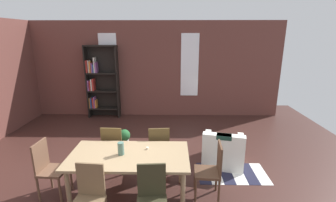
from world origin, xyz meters
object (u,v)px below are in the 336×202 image
dining_chair_near_left (89,197)px  bookshelf_tall (100,81)px  dining_chair_far_right (159,148)px  vase_on_table (121,148)px  armchair_white (223,151)px  dining_table (129,159)px  dining_chair_head_right (212,169)px  dining_chair_far_left (114,147)px  dining_chair_head_left (49,167)px  potted_plant_by_shelf (124,137)px  dining_chair_near_right (152,198)px

dining_chair_near_left → bookshelf_tall: bookshelf_tall is taller
dining_chair_far_right → dining_chair_near_left: 1.67m
vase_on_table → armchair_white: 2.21m
dining_table → dining_chair_near_left: (-0.42, -0.72, -0.16)m
dining_table → dining_chair_head_right: size_ratio=1.98×
dining_chair_far_left → dining_chair_head_left: size_ratio=1.00×
armchair_white → potted_plant_by_shelf: (-2.18, 0.76, -0.05)m
dining_chair_head_right → potted_plant_by_shelf: size_ratio=2.31×
dining_table → vase_on_table: 0.22m
armchair_white → dining_chair_near_left: bearing=-140.0°
armchair_white → dining_chair_far_left: bearing=-170.6°
dining_chair_far_left → dining_chair_head_left: 1.14m
dining_chair_near_left → dining_chair_near_right: bearing=0.0°
dining_chair_near_left → armchair_white: (2.14, 1.80, -0.23)m
potted_plant_by_shelf → bookshelf_tall: bearing=118.1°
dining_chair_near_left → potted_plant_by_shelf: (-0.04, 2.55, -0.29)m
bookshelf_tall → potted_plant_by_shelf: bearing=-61.9°
dining_chair_head_right → armchair_white: dining_chair_head_right is taller
dining_chair_far_left → dining_chair_near_right: 1.67m
vase_on_table → armchair_white: size_ratio=0.21×
dining_chair_near_left → bookshelf_tall: size_ratio=0.42×
dining_chair_head_left → dining_chair_near_right: bearing=-22.8°
dining_chair_far_right → dining_chair_near_right: 1.44m
vase_on_table → bookshelf_tall: bearing=110.4°
dining_chair_far_left → dining_chair_head_right: 1.89m
dining_chair_head_right → dining_chair_far_left: bearing=157.4°
vase_on_table → dining_chair_far_left: vase_on_table is taller
armchair_white → potted_plant_by_shelf: 2.31m
dining_table → dining_chair_head_left: bearing=179.8°
dining_chair_far_left → dining_chair_near_right: same height
dining_chair_far_right → bookshelf_tall: size_ratio=0.42×
vase_on_table → dining_chair_far_left: 0.85m
dining_chair_far_left → dining_chair_near_left: 1.44m
dining_chair_far_left → vase_on_table: bearing=-67.1°
dining_chair_head_right → bookshelf_tall: (-2.91, 3.96, 0.64)m
dining_chair_near_right → dining_chair_head_left: size_ratio=1.00×
dining_chair_head_right → dining_chair_near_left: size_ratio=1.00×
vase_on_table → dining_chair_far_left: (-0.30, 0.72, -0.34)m
dining_chair_head_left → vase_on_table: bearing=-0.3°
dining_table → dining_chair_far_left: bearing=120.6°
dining_chair_far_left → dining_chair_near_left: (0.01, -1.44, 0.00)m
armchair_white → potted_plant_by_shelf: bearing=160.9°
dining_chair_head_left → bookshelf_tall: size_ratio=0.42×
dining_chair_far_right → dining_chair_near_left: bearing=-120.4°
dining_table → vase_on_table: (-0.12, -0.00, 0.18)m
vase_on_table → potted_plant_by_shelf: bearing=100.4°
dining_chair_head_left → dining_table: bearing=-0.2°
dining_chair_far_left → dining_chair_head_right: same height
bookshelf_tall → dining_chair_near_right: bearing=-66.8°
dining_chair_near_right → potted_plant_by_shelf: dining_chair_near_right is taller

